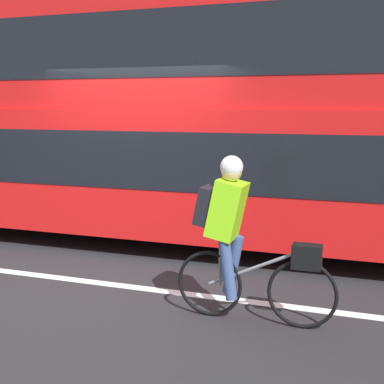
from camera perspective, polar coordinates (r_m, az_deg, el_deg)
name	(u,v)px	position (r m, az deg, el deg)	size (l,w,h in m)	color
ground_plane	(103,278)	(6.50, -9.51, -9.05)	(80.00, 80.00, 0.00)	#232326
road_center_line	(95,282)	(6.36, -10.27, -9.46)	(50.00, 0.14, 0.01)	silver
sidewalk_curb	(218,204)	(10.71, 2.78, -1.33)	(60.00, 2.19, 0.13)	gray
building_facade	(236,53)	(11.78, 4.72, 14.52)	(60.00, 0.30, 6.23)	brown
bus	(105,113)	(8.50, -9.25, 8.35)	(10.96, 2.54, 3.45)	black
cyclist_on_bike	(238,233)	(5.02, 4.93, -4.34)	(1.54, 0.32, 1.57)	black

